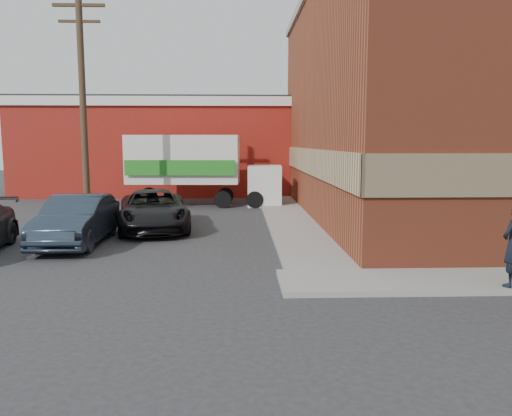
# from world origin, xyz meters

# --- Properties ---
(ground) EXTENTS (90.00, 90.00, 0.00)m
(ground) POSITION_xyz_m (0.00, 0.00, 0.00)
(ground) COLOR #28282B
(ground) RESTS_ON ground
(brick_building) EXTENTS (14.25, 18.25, 9.36)m
(brick_building) POSITION_xyz_m (8.50, 9.00, 4.68)
(brick_building) COLOR #973F27
(brick_building) RESTS_ON ground
(sidewalk_west) EXTENTS (1.80, 18.00, 0.12)m
(sidewalk_west) POSITION_xyz_m (0.60, 9.00, 0.06)
(sidewalk_west) COLOR gray
(sidewalk_west) RESTS_ON ground
(warehouse) EXTENTS (16.30, 8.30, 5.60)m
(warehouse) POSITION_xyz_m (-6.00, 20.00, 2.81)
(warehouse) COLOR maroon
(warehouse) RESTS_ON ground
(utility_pole) EXTENTS (2.00, 0.26, 9.00)m
(utility_pole) POSITION_xyz_m (-7.50, 9.00, 4.75)
(utility_pole) COLOR #4B3825
(utility_pole) RESTS_ON ground
(sedan) EXTENTS (1.61, 4.49, 1.47)m
(sedan) POSITION_xyz_m (-6.22, 3.69, 0.74)
(sedan) COLOR #2A3847
(sedan) RESTS_ON ground
(suv_a) EXTENTS (3.20, 5.34, 1.39)m
(suv_a) POSITION_xyz_m (-4.36, 6.17, 0.69)
(suv_a) COLOR black
(suv_a) RESTS_ON ground
(box_truck) EXTENTS (6.96, 2.38, 3.39)m
(box_truck) POSITION_xyz_m (-3.34, 12.90, 1.96)
(box_truck) COLOR white
(box_truck) RESTS_ON ground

